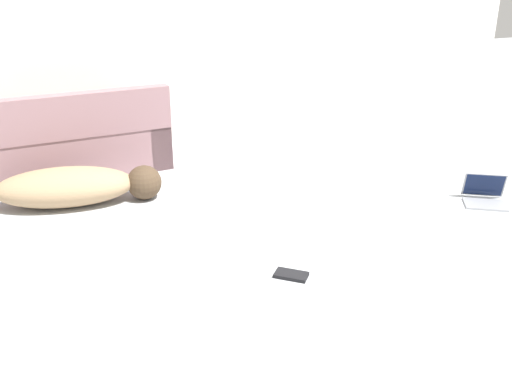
{
  "coord_description": "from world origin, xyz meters",
  "views": [
    {
      "loc": [
        -2.01,
        -1.2,
        1.86
      ],
      "look_at": [
        -0.65,
        1.96,
        0.46
      ],
      "focal_mm": 40.0,
      "sensor_mm": 36.0,
      "label": 1
    }
  ],
  "objects_px": {
    "couch": "(67,144)",
    "dog": "(75,186)",
    "laptop_open": "(484,193)",
    "book_black": "(291,275)"
  },
  "relations": [
    {
      "from": "couch",
      "to": "dog",
      "type": "distance_m",
      "value": 0.84
    },
    {
      "from": "couch",
      "to": "laptop_open",
      "type": "height_order",
      "value": "couch"
    },
    {
      "from": "dog",
      "to": "laptop_open",
      "type": "distance_m",
      "value": 3.36
    },
    {
      "from": "couch",
      "to": "laptop_open",
      "type": "xyz_separation_m",
      "value": [
        3.07,
        -2.11,
        -0.19
      ]
    },
    {
      "from": "dog",
      "to": "laptop_open",
      "type": "bearing_deg",
      "value": -11.19
    },
    {
      "from": "dog",
      "to": "laptop_open",
      "type": "xyz_separation_m",
      "value": [
        3.11,
        -1.28,
        -0.08
      ]
    },
    {
      "from": "laptop_open",
      "to": "book_black",
      "type": "distance_m",
      "value": 2.06
    },
    {
      "from": "dog",
      "to": "book_black",
      "type": "height_order",
      "value": "dog"
    },
    {
      "from": "dog",
      "to": "laptop_open",
      "type": "height_order",
      "value": "dog"
    },
    {
      "from": "book_black",
      "to": "couch",
      "type": "bearing_deg",
      "value": 112.51
    }
  ]
}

